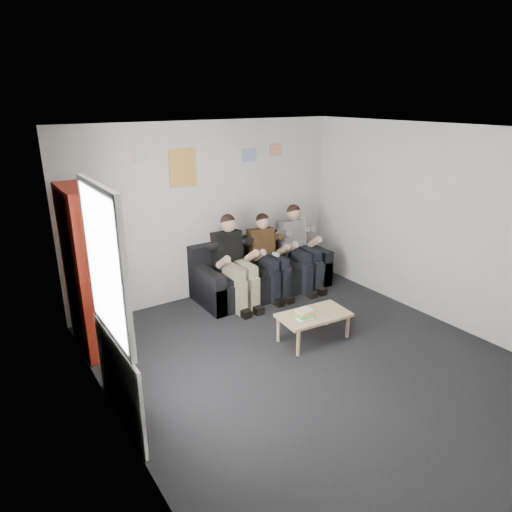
{
  "coord_description": "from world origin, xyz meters",
  "views": [
    {
      "loc": [
        -3.18,
        -3.62,
        3.03
      ],
      "look_at": [
        0.08,
        1.3,
        0.95
      ],
      "focal_mm": 32.0,
      "sensor_mm": 36.0,
      "label": 1
    }
  ],
  "objects_px": {
    "sofa": "(261,273)",
    "person_left": "(235,262)",
    "coffee_table": "(314,317)",
    "person_right": "(300,248)",
    "bookshelf": "(85,271)",
    "person_middle": "(269,256)"
  },
  "relations": [
    {
      "from": "sofa",
      "to": "person_middle",
      "type": "bearing_deg",
      "value": -90.0
    },
    {
      "from": "sofa",
      "to": "person_middle",
      "type": "xyz_separation_m",
      "value": [
        0.0,
        -0.2,
        0.35
      ]
    },
    {
      "from": "bookshelf",
      "to": "person_left",
      "type": "relative_size",
      "value": 1.49
    },
    {
      "from": "coffee_table",
      "to": "person_left",
      "type": "bearing_deg",
      "value": 100.91
    },
    {
      "from": "coffee_table",
      "to": "person_left",
      "type": "height_order",
      "value": "person_left"
    },
    {
      "from": "sofa",
      "to": "coffee_table",
      "type": "xyz_separation_m",
      "value": [
        -0.33,
        -1.69,
        0.02
      ]
    },
    {
      "from": "bookshelf",
      "to": "sofa",
      "type": "bearing_deg",
      "value": 6.12
    },
    {
      "from": "bookshelf",
      "to": "person_right",
      "type": "distance_m",
      "value": 3.41
    },
    {
      "from": "sofa",
      "to": "coffee_table",
      "type": "relative_size",
      "value": 2.41
    },
    {
      "from": "person_left",
      "to": "person_middle",
      "type": "relative_size",
      "value": 1.05
    },
    {
      "from": "sofa",
      "to": "person_right",
      "type": "bearing_deg",
      "value": -18.23
    },
    {
      "from": "person_middle",
      "to": "bookshelf",
      "type": "bearing_deg",
      "value": -170.75
    },
    {
      "from": "bookshelf",
      "to": "coffee_table",
      "type": "xyz_separation_m",
      "value": [
        2.44,
        -1.41,
        -0.71
      ]
    },
    {
      "from": "bookshelf",
      "to": "person_middle",
      "type": "bearing_deg",
      "value": 1.99
    },
    {
      "from": "bookshelf",
      "to": "person_left",
      "type": "distance_m",
      "value": 2.18
    },
    {
      "from": "sofa",
      "to": "person_left",
      "type": "distance_m",
      "value": 0.75
    },
    {
      "from": "coffee_table",
      "to": "person_right",
      "type": "height_order",
      "value": "person_right"
    },
    {
      "from": "sofa",
      "to": "bookshelf",
      "type": "xyz_separation_m",
      "value": [
        -2.77,
        -0.29,
        0.72
      ]
    },
    {
      "from": "sofa",
      "to": "coffee_table",
      "type": "height_order",
      "value": "sofa"
    },
    {
      "from": "person_left",
      "to": "person_right",
      "type": "bearing_deg",
      "value": 2.27
    },
    {
      "from": "sofa",
      "to": "bookshelf",
      "type": "height_order",
      "value": "bookshelf"
    },
    {
      "from": "person_right",
      "to": "person_left",
      "type": "bearing_deg",
      "value": -177.28
    }
  ]
}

